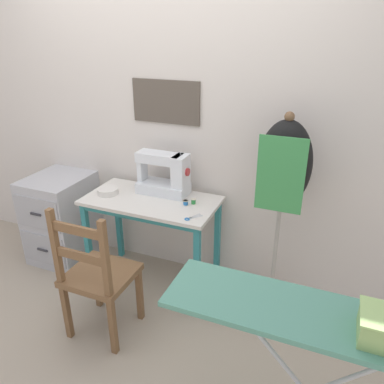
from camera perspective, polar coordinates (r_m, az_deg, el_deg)
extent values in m
plane|color=tan|center=(2.89, -8.01, -15.90)|extent=(14.00, 14.00, 0.00)
cube|color=silver|center=(2.78, -3.66, 12.17)|extent=(10.00, 0.05, 2.55)
cube|color=brown|center=(2.73, -3.93, 13.54)|extent=(0.52, 0.02, 0.30)
cube|color=silver|center=(2.69, -6.24, -1.31)|extent=(0.96, 0.50, 0.02)
cube|color=teal|center=(2.55, -8.41, -3.81)|extent=(0.88, 0.03, 0.04)
cube|color=teal|center=(2.93, -15.53, -7.76)|extent=(0.04, 0.04, 0.68)
cube|color=teal|center=(2.55, 0.77, -12.03)|extent=(0.04, 0.04, 0.68)
cube|color=teal|center=(3.22, -11.11, -4.27)|extent=(0.04, 0.04, 0.68)
cube|color=teal|center=(2.88, 3.86, -7.50)|extent=(0.04, 0.04, 0.68)
cube|color=white|center=(2.76, -4.39, 0.62)|extent=(0.37, 0.18, 0.08)
cube|color=white|center=(2.65, -1.73, 3.21)|extent=(0.09, 0.15, 0.23)
cube|color=white|center=(2.69, -4.98, 5.22)|extent=(0.33, 0.14, 0.07)
cube|color=white|center=(2.79, -7.58, 3.37)|extent=(0.04, 0.10, 0.16)
cylinder|color=#B22D2D|center=(2.63, -0.67, 3.05)|extent=(0.02, 0.06, 0.06)
cylinder|color=#99999E|center=(2.61, -1.76, 5.78)|extent=(0.01, 0.01, 0.02)
cylinder|color=silver|center=(2.82, -12.71, 0.15)|extent=(0.15, 0.15, 0.04)
cylinder|color=gray|center=(2.81, -12.74, 0.49)|extent=(0.12, 0.12, 0.01)
cube|color=silver|center=(2.43, 0.42, -3.70)|extent=(0.05, 0.09, 0.00)
cube|color=silver|center=(2.42, 0.60, -3.82)|extent=(0.07, 0.08, 0.00)
torus|color=#2870B7|center=(2.39, -0.73, -4.17)|extent=(0.03, 0.03, 0.01)
torus|color=#2870B7|center=(2.40, -0.79, -4.13)|extent=(0.03, 0.03, 0.01)
cylinder|color=#2875C1|center=(2.58, -0.98, -1.65)|extent=(0.03, 0.03, 0.04)
cylinder|color=beige|center=(2.57, -0.98, -1.31)|extent=(0.04, 0.04, 0.00)
cylinder|color=beige|center=(2.58, -0.98, -1.98)|extent=(0.04, 0.04, 0.00)
cylinder|color=green|center=(2.59, 0.22, -1.45)|extent=(0.03, 0.03, 0.04)
cylinder|color=beige|center=(2.58, 0.23, -1.08)|extent=(0.04, 0.04, 0.00)
cylinder|color=beige|center=(2.60, 0.22, -1.81)|extent=(0.04, 0.04, 0.00)
cube|color=brown|center=(2.46, -13.69, -12.17)|extent=(0.40, 0.38, 0.04)
cube|color=brown|center=(2.77, -14.25, -13.17)|extent=(0.04, 0.04, 0.40)
cube|color=brown|center=(2.61, -7.98, -15.18)|extent=(0.04, 0.04, 0.40)
cube|color=brown|center=(2.59, -18.54, -16.90)|extent=(0.04, 0.04, 0.40)
cube|color=brown|center=(2.42, -11.97, -19.45)|extent=(0.04, 0.04, 0.40)
cube|color=brown|center=(2.31, -20.08, -7.80)|extent=(0.04, 0.04, 0.48)
cube|color=brown|center=(2.12, -13.07, -9.95)|extent=(0.04, 0.04, 0.48)
cube|color=brown|center=(2.14, -17.19, -5.59)|extent=(0.34, 0.02, 0.06)
cube|color=brown|center=(2.22, -16.66, -9.36)|extent=(0.34, 0.02, 0.06)
cube|color=#B7B7BC|center=(3.34, -19.16, -3.72)|extent=(0.45, 0.51, 0.73)
cube|color=#A8A8AD|center=(3.10, -22.61, -3.08)|extent=(0.42, 0.01, 0.26)
cube|color=#333338|center=(3.10, -22.74, -3.15)|extent=(0.10, 0.01, 0.02)
cube|color=#A8A8AD|center=(3.25, -21.72, -8.13)|extent=(0.42, 0.01, 0.26)
cube|color=#333338|center=(3.25, -21.84, -8.21)|extent=(0.10, 0.01, 0.02)
cylinder|color=#846647|center=(2.86, 11.75, -16.34)|extent=(0.32, 0.32, 0.03)
cylinder|color=#ADA89E|center=(2.60, 12.57, -8.83)|extent=(0.03, 0.03, 0.86)
ellipsoid|color=black|center=(2.33, 13.92, 4.13)|extent=(0.33, 0.24, 0.55)
sphere|color=brown|center=(2.25, 14.64, 11.05)|extent=(0.06, 0.06, 0.06)
cube|color=#3D934C|center=(2.22, 13.32, 2.49)|extent=(0.28, 0.01, 0.46)
cube|color=#518E7A|center=(1.59, 18.93, -17.77)|extent=(1.23, 0.33, 0.02)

